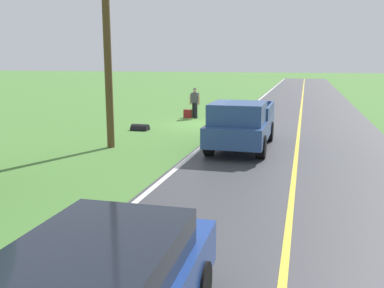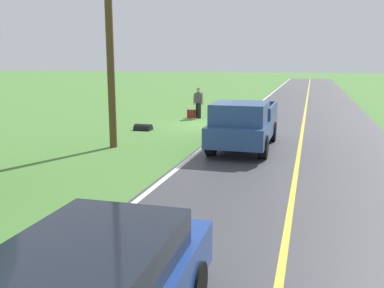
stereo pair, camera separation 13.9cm
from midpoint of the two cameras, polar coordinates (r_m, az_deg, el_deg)
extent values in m
plane|color=#4C7F38|center=(21.88, 1.83, 2.68)|extent=(200.00, 200.00, 0.00)
cube|color=#3D3D42|center=(21.32, 14.18, 2.12)|extent=(7.42, 120.00, 0.00)
cube|color=silver|center=(21.65, 4.80, 2.57)|extent=(0.16, 117.60, 0.00)
cube|color=gold|center=(21.32, 14.18, 2.13)|extent=(0.14, 117.60, 0.00)
cylinder|color=black|center=(24.10, 0.37, 4.54)|extent=(0.18, 0.18, 0.88)
cylinder|color=black|center=(24.40, 0.07, 4.62)|extent=(0.18, 0.18, 0.88)
cube|color=#3F3F47|center=(24.17, 0.22, 6.30)|extent=(0.42, 0.29, 0.58)
sphere|color=tan|center=(24.14, 0.22, 7.25)|extent=(0.23, 0.23, 0.23)
sphere|color=#4C564C|center=(24.14, 0.22, 7.43)|extent=(0.20, 0.20, 0.20)
cube|color=navy|center=(24.36, 0.38, 6.40)|extent=(0.34, 0.23, 0.44)
cylinder|color=tan|center=(24.08, 0.79, 6.01)|extent=(0.10, 0.10, 0.58)
cylinder|color=tan|center=(24.25, -0.38, 6.05)|extent=(0.10, 0.10, 0.58)
cube|color=maroon|center=(24.37, -0.76, 4.14)|extent=(0.48, 0.24, 0.48)
cube|color=#2D4C84|center=(16.11, 6.62, 2.22)|extent=(2.00, 5.40, 0.70)
cube|color=#2D4C84|center=(14.85, 6.01, 4.23)|extent=(1.84, 2.16, 0.72)
cube|color=black|center=(14.84, 6.01, 4.51)|extent=(1.68, 1.30, 0.43)
cube|color=#2D4C84|center=(17.00, 10.35, 4.53)|extent=(0.10, 3.02, 0.45)
cube|color=#2D4C84|center=(17.25, 4.10, 4.78)|extent=(0.10, 3.02, 0.45)
cube|color=#2D4C84|center=(18.59, 7.84, 5.17)|extent=(1.84, 0.10, 0.45)
cylinder|color=black|center=(14.36, 9.12, -0.38)|extent=(0.30, 0.80, 0.80)
cylinder|color=black|center=(14.64, 2.10, -0.02)|extent=(0.30, 0.80, 0.80)
cylinder|color=black|center=(17.59, 10.24, 1.72)|extent=(0.30, 0.80, 0.80)
cylinder|color=black|center=(17.82, 4.47, 1.99)|extent=(0.30, 0.80, 0.80)
cube|color=black|center=(4.75, -13.78, -15.11)|extent=(1.67, 2.40, 0.46)
cylinder|color=black|center=(5.87, 0.20, -18.72)|extent=(0.25, 0.66, 0.66)
cylinder|color=black|center=(6.43, -15.22, -16.28)|extent=(0.25, 0.66, 0.66)
cylinder|color=brown|center=(16.13, -11.79, 15.37)|extent=(0.28, 0.28, 8.96)
cylinder|color=black|center=(20.18, -7.26, 1.87)|extent=(0.80, 0.60, 0.60)
camera|label=1|loc=(0.07, -90.40, -0.08)|focal=39.24mm
camera|label=2|loc=(0.07, 89.60, 0.08)|focal=39.24mm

